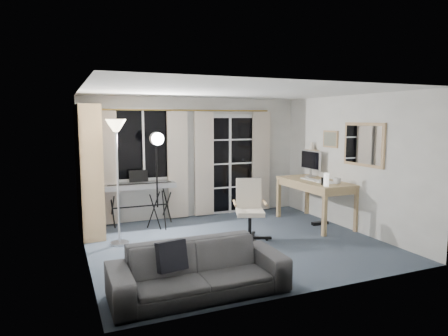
{
  "coord_description": "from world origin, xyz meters",
  "views": [
    {
      "loc": [
        -2.57,
        -5.66,
        1.99
      ],
      "look_at": [
        -0.05,
        0.35,
        1.18
      ],
      "focal_mm": 32.0,
      "sensor_mm": 36.0,
      "label": 1
    }
  ],
  "objects_px": {
    "desk": "(315,186)",
    "sofa": "(198,261)",
    "keyboard_piano": "(140,187)",
    "studio_light": "(157,150)",
    "torchiere_lamp": "(116,144)",
    "monitor": "(311,161)",
    "bookshelf": "(87,174)",
    "office_chair": "(249,204)",
    "mug": "(337,180)"
  },
  "relations": [
    {
      "from": "desk",
      "to": "sofa",
      "type": "relative_size",
      "value": 0.79
    },
    {
      "from": "keyboard_piano",
      "to": "studio_light",
      "type": "relative_size",
      "value": 0.74
    },
    {
      "from": "torchiere_lamp",
      "to": "monitor",
      "type": "xyz_separation_m",
      "value": [
        3.8,
        0.29,
        -0.44
      ]
    },
    {
      "from": "bookshelf",
      "to": "sofa",
      "type": "xyz_separation_m",
      "value": [
        0.97,
        -2.96,
        -0.66
      ]
    },
    {
      "from": "bookshelf",
      "to": "office_chair",
      "type": "relative_size",
      "value": 2.21
    },
    {
      "from": "studio_light",
      "to": "mug",
      "type": "xyz_separation_m",
      "value": [
        2.94,
        -1.23,
        -0.53
      ]
    },
    {
      "from": "studio_light",
      "to": "monitor",
      "type": "bearing_deg",
      "value": -4.57
    },
    {
      "from": "bookshelf",
      "to": "studio_light",
      "type": "xyz_separation_m",
      "value": [
        1.17,
        -0.17,
        0.38
      ]
    },
    {
      "from": "bookshelf",
      "to": "torchiere_lamp",
      "type": "bearing_deg",
      "value": -62.74
    },
    {
      "from": "desk",
      "to": "bookshelf",
      "type": "bearing_deg",
      "value": 166.38
    },
    {
      "from": "office_chair",
      "to": "torchiere_lamp",
      "type": "bearing_deg",
      "value": -174.49
    },
    {
      "from": "torchiere_lamp",
      "to": "office_chair",
      "type": "height_order",
      "value": "torchiere_lamp"
    },
    {
      "from": "monitor",
      "to": "keyboard_piano",
      "type": "bearing_deg",
      "value": 166.25
    },
    {
      "from": "torchiere_lamp",
      "to": "keyboard_piano",
      "type": "xyz_separation_m",
      "value": [
        0.54,
        1.03,
        -0.86
      ]
    },
    {
      "from": "mug",
      "to": "sofa",
      "type": "distance_m",
      "value": 3.54
    },
    {
      "from": "keyboard_piano",
      "to": "mug",
      "type": "xyz_separation_m",
      "value": [
        3.17,
        -1.69,
        0.18
      ]
    },
    {
      "from": "mug",
      "to": "keyboard_piano",
      "type": "bearing_deg",
      "value": 151.89
    },
    {
      "from": "torchiere_lamp",
      "to": "studio_light",
      "type": "height_order",
      "value": "torchiere_lamp"
    },
    {
      "from": "torchiere_lamp",
      "to": "studio_light",
      "type": "distance_m",
      "value": 0.97
    },
    {
      "from": "desk",
      "to": "studio_light",
      "type": "bearing_deg",
      "value": 164.54
    },
    {
      "from": "office_chair",
      "to": "monitor",
      "type": "height_order",
      "value": "monitor"
    },
    {
      "from": "desk",
      "to": "monitor",
      "type": "xyz_separation_m",
      "value": [
        0.2,
        0.45,
        0.42
      ]
    },
    {
      "from": "keyboard_piano",
      "to": "torchiere_lamp",
      "type": "bearing_deg",
      "value": -116.99
    },
    {
      "from": "keyboard_piano",
      "to": "studio_light",
      "type": "distance_m",
      "value": 0.88
    },
    {
      "from": "torchiere_lamp",
      "to": "monitor",
      "type": "relative_size",
      "value": 3.28
    },
    {
      "from": "torchiere_lamp",
      "to": "office_chair",
      "type": "relative_size",
      "value": 1.97
    },
    {
      "from": "keyboard_piano",
      "to": "desk",
      "type": "bearing_deg",
      "value": -20.77
    },
    {
      "from": "monitor",
      "to": "office_chair",
      "type": "bearing_deg",
      "value": -156.05
    },
    {
      "from": "bookshelf",
      "to": "desk",
      "type": "relative_size",
      "value": 1.41
    },
    {
      "from": "mug",
      "to": "torchiere_lamp",
      "type": "bearing_deg",
      "value": 169.93
    },
    {
      "from": "desk",
      "to": "monitor",
      "type": "distance_m",
      "value": 0.65
    },
    {
      "from": "bookshelf",
      "to": "studio_light",
      "type": "distance_m",
      "value": 1.25
    },
    {
      "from": "desk",
      "to": "torchiere_lamp",
      "type": "bearing_deg",
      "value": 176.55
    },
    {
      "from": "monitor",
      "to": "mug",
      "type": "relative_size",
      "value": 4.39
    },
    {
      "from": "keyboard_piano",
      "to": "desk",
      "type": "xyz_separation_m",
      "value": [
        3.07,
        -1.19,
        0.01
      ]
    },
    {
      "from": "torchiere_lamp",
      "to": "studio_light",
      "type": "xyz_separation_m",
      "value": [
        0.77,
        0.58,
        -0.15
      ]
    },
    {
      "from": "mug",
      "to": "sofa",
      "type": "height_order",
      "value": "mug"
    },
    {
      "from": "bookshelf",
      "to": "mug",
      "type": "distance_m",
      "value": 4.34
    },
    {
      "from": "torchiere_lamp",
      "to": "desk",
      "type": "xyz_separation_m",
      "value": [
        3.6,
        -0.16,
        -0.86
      ]
    },
    {
      "from": "torchiere_lamp",
      "to": "desk",
      "type": "height_order",
      "value": "torchiere_lamp"
    },
    {
      "from": "keyboard_piano",
      "to": "monitor",
      "type": "xyz_separation_m",
      "value": [
        3.26,
        -0.74,
        0.43
      ]
    },
    {
      "from": "bookshelf",
      "to": "monitor",
      "type": "bearing_deg",
      "value": -7.42
    },
    {
      "from": "monitor",
      "to": "sofa",
      "type": "height_order",
      "value": "monitor"
    },
    {
      "from": "keyboard_piano",
      "to": "monitor",
      "type": "relative_size",
      "value": 2.2
    },
    {
      "from": "bookshelf",
      "to": "keyboard_piano",
      "type": "relative_size",
      "value": 1.68
    },
    {
      "from": "office_chair",
      "to": "desk",
      "type": "bearing_deg",
      "value": 33.3
    },
    {
      "from": "studio_light",
      "to": "monitor",
      "type": "distance_m",
      "value": 3.06
    },
    {
      "from": "torchiere_lamp",
      "to": "bookshelf",
      "type": "bearing_deg",
      "value": 118.55
    },
    {
      "from": "torchiere_lamp",
      "to": "keyboard_piano",
      "type": "relative_size",
      "value": 1.49
    },
    {
      "from": "bookshelf",
      "to": "office_chair",
      "type": "height_order",
      "value": "bookshelf"
    }
  ]
}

